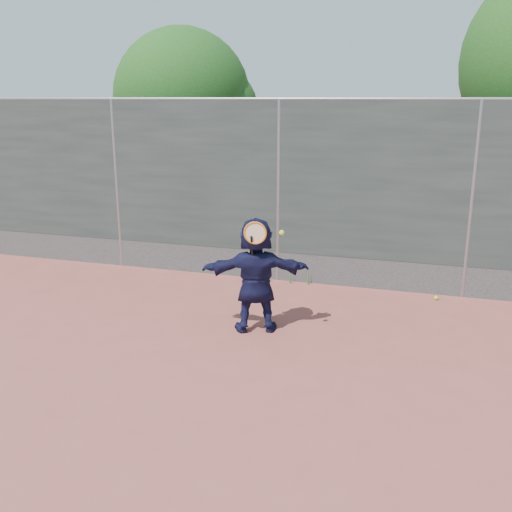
# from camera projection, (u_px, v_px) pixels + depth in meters

# --- Properties ---
(ground) EXTENTS (80.00, 80.00, 0.00)m
(ground) POSITION_uv_depth(u_px,v_px,m) (200.00, 369.00, 6.57)
(ground) COLOR #9E4C42
(ground) RESTS_ON ground
(player) EXTENTS (1.50, 0.91, 1.54)m
(player) POSITION_uv_depth(u_px,v_px,m) (256.00, 275.00, 7.48)
(player) COLOR #15163A
(player) RESTS_ON ground
(ball_ground) EXTENTS (0.07, 0.07, 0.07)m
(ball_ground) POSITION_uv_depth(u_px,v_px,m) (436.00, 298.00, 8.80)
(ball_ground) COLOR #C2D830
(ball_ground) RESTS_ON ground
(fence) EXTENTS (20.00, 0.06, 3.03)m
(fence) POSITION_uv_depth(u_px,v_px,m) (278.00, 188.00, 9.37)
(fence) COLOR #38423D
(fence) RESTS_ON ground
(swing_action) EXTENTS (0.53, 0.15, 0.51)m
(swing_action) POSITION_uv_depth(u_px,v_px,m) (258.00, 234.00, 7.11)
(swing_action) COLOR orange
(swing_action) RESTS_ON ground
(tree_left) EXTENTS (3.15, 3.00, 4.53)m
(tree_left) POSITION_uv_depth(u_px,v_px,m) (190.00, 101.00, 12.62)
(tree_left) COLOR #382314
(tree_left) RESTS_ON ground
(weed_clump) EXTENTS (0.68, 0.07, 0.30)m
(weed_clump) POSITION_uv_depth(u_px,v_px,m) (293.00, 276.00, 9.57)
(weed_clump) COLOR #387226
(weed_clump) RESTS_ON ground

